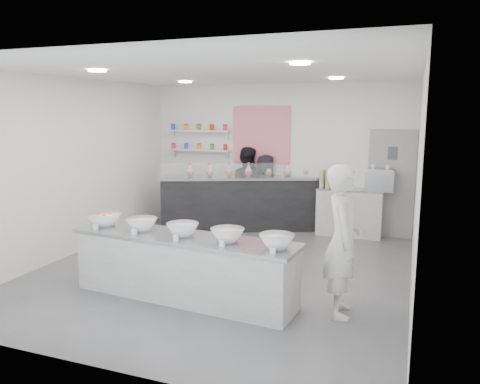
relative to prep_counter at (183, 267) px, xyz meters
name	(u,v)px	position (x,y,z in m)	size (l,w,h in m)	color
floor	(222,270)	(0.06, 1.18, -0.42)	(6.00, 6.00, 0.00)	#515156
ceiling	(221,72)	(0.06, 1.18, 2.58)	(6.00, 6.00, 0.00)	white
back_wall	(277,157)	(0.06, 4.18, 1.08)	(5.50, 5.50, 0.00)	white
left_wall	(73,167)	(-2.69, 1.18, 1.08)	(6.00, 6.00, 0.00)	white
right_wall	(417,185)	(2.81, 1.18, 1.08)	(6.00, 6.00, 0.00)	white
back_door	(391,184)	(2.36, 4.15, 0.63)	(0.88, 0.04, 2.10)	gray
pattern_panel	(261,135)	(-0.29, 4.15, 1.53)	(1.25, 0.03, 1.20)	#E2053A
jar_shelf_lower	(199,150)	(-1.69, 4.08, 1.18)	(1.45, 0.22, 0.04)	silver
jar_shelf_upper	(199,131)	(-1.69, 4.08, 1.60)	(1.45, 0.22, 0.04)	silver
preserve_jars	(199,137)	(-1.69, 4.06, 1.46)	(1.45, 0.10, 0.56)	#FB1956
downlight_0	(97,71)	(-1.34, 0.18, 2.56)	(0.24, 0.24, 0.02)	white
downlight_1	(300,64)	(1.46, 0.18, 2.56)	(0.24, 0.24, 0.02)	white
downlight_2	(185,82)	(-1.34, 2.78, 2.56)	(0.24, 0.24, 0.02)	white
downlight_3	(336,78)	(1.46, 2.78, 2.56)	(0.24, 0.24, 0.02)	white
prep_counter	(183,267)	(0.00, 0.00, 0.00)	(3.11, 0.71, 0.85)	#ABACA6
back_bar	(249,203)	(-0.43, 3.78, 0.14)	(3.61, 0.66, 1.12)	black
sneeze_guard	(249,171)	(-0.31, 3.49, 0.85)	(3.56, 0.02, 0.31)	white
espresso_ledge	(349,212)	(1.61, 3.96, 0.05)	(1.27, 0.40, 0.94)	#ABACA6
espresso_machine	(380,180)	(2.16, 3.96, 0.72)	(0.53, 0.36, 0.40)	#93969E
cup_stacks	(325,179)	(1.11, 3.96, 0.69)	(0.25, 0.24, 0.33)	#B3AF85
prep_bowls	(183,230)	(0.00, 0.00, 0.51)	(3.02, 0.52, 0.17)	white
label_cards	(165,244)	(0.04, -0.53, 0.46)	(2.66, 0.04, 0.07)	white
cookie_bags	(249,169)	(-0.43, 3.78, 0.84)	(2.56, 0.16, 0.28)	#FF97D5
woman_prep	(343,241)	(2.01, 0.23, 0.49)	(0.67, 0.44, 1.83)	silver
staff_left	(246,187)	(-0.58, 4.03, 0.43)	(0.83, 0.64, 1.70)	black
staff_right	(266,191)	(-0.14, 4.03, 0.36)	(0.76, 0.50, 1.56)	black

